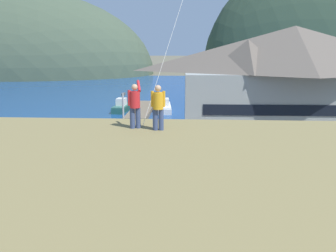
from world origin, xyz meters
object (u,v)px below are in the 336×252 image
harbor_lodge (292,80)px  wharf_dock (141,111)px  parked_car_front_row_end (177,215)px  moored_boat_wharfside (122,107)px  parked_car_front_row_silver (87,197)px  person_kite_flyer (135,104)px  person_companion (158,106)px  parked_car_mid_row_far (111,172)px  parking_light_pole (124,124)px  parked_car_back_row_left (200,168)px  parked_car_mid_row_center (316,180)px  moored_boat_outer_mooring (164,107)px

harbor_lodge → wharf_dock: 24.61m
parked_car_front_row_end → moored_boat_wharfside: bearing=104.9°
harbor_lodge → parked_car_front_row_silver: 27.52m
person_kite_flyer → person_companion: bearing=-16.7°
parked_car_mid_row_far → parking_light_pole: parking_light_pole is taller
parked_car_back_row_left → person_kite_flyer: person_kite_flyer is taller
parked_car_front_row_end → parked_car_front_row_silver: bearing=159.7°
wharf_dock → parked_car_back_row_left: 29.47m
parked_car_front_row_end → person_companion: size_ratio=2.46×
harbor_lodge → person_kite_flyer: size_ratio=13.77×
parked_car_mid_row_center → person_kite_flyer: size_ratio=2.34×
harbor_lodge → parked_car_mid_row_far: harbor_lodge is taller
wharf_dock → parked_car_back_row_left: parked_car_back_row_left is taller
parked_car_back_row_left → parking_light_pole: (-6.62, 2.97, 2.79)m
parked_car_back_row_left → parked_car_mid_row_center: bearing=-14.5°
parked_car_front_row_end → parked_car_front_row_silver: (-5.86, 2.17, 0.00)m
parking_light_pole → parked_car_front_row_silver: bearing=-95.5°
wharf_dock → parked_car_mid_row_center: size_ratio=3.56×
moored_boat_outer_mooring → parked_car_mid_row_center: 34.43m
person_companion → parking_light_pole: bearing=104.7°
harbor_lodge → parked_car_front_row_silver: (-18.10, -19.94, -5.65)m
moored_boat_outer_mooring → person_companion: 44.22m
moored_boat_wharfside → person_kite_flyer: (8.52, -43.00, 7.70)m
wharf_dock → person_companion: size_ratio=8.89×
parked_car_front_row_silver → parked_car_mid_row_far: (0.60, 4.70, 0.00)m
person_companion → parked_car_front_row_silver: bearing=124.1°
wharf_dock → parked_car_back_row_left: bearing=-73.6°
moored_boat_outer_mooring → parking_light_pole: bearing=-93.7°
parked_car_back_row_left → parked_car_mid_row_far: 7.02m
moored_boat_wharfside → moored_boat_outer_mooring: size_ratio=0.88×
parked_car_back_row_left → parked_car_front_row_silver: same height
harbor_lodge → parking_light_pole: bearing=-147.6°
parked_car_back_row_left → parked_car_mid_row_far: same height
moored_boat_outer_mooring → parked_car_mid_row_far: moored_boat_outer_mooring is taller
moored_boat_outer_mooring → person_companion: person_companion is taller
parked_car_mid_row_far → person_companion: bearing=-69.4°
moored_boat_outer_mooring → parked_car_mid_row_far: bearing=-93.7°
parked_car_front_row_end → person_companion: person_companion is taller
parked_car_mid_row_far → parked_car_front_row_end: bearing=-52.6°
parked_car_mid_row_center → person_companion: person_companion is taller
parked_car_back_row_left → person_companion: size_ratio=2.42×
wharf_dock → parked_car_mid_row_far: parked_car_mid_row_far is taller
moored_boat_outer_mooring → parking_light_pole: parking_light_pole is taller
parked_car_front_row_silver → person_kite_flyer: person_kite_flyer is taller
parked_car_back_row_left → parked_car_front_row_end: (-1.63, -8.20, 0.00)m
parked_car_back_row_left → person_kite_flyer: bearing=-103.0°
moored_boat_wharfside → parked_car_back_row_left: moored_boat_wharfside is taller
parked_car_mid_row_far → person_kite_flyer: size_ratio=2.34×
parked_car_mid_row_far → parking_light_pole: (0.27, 4.30, 2.79)m
harbor_lodge → person_companion: (-12.82, -27.74, 1.68)m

